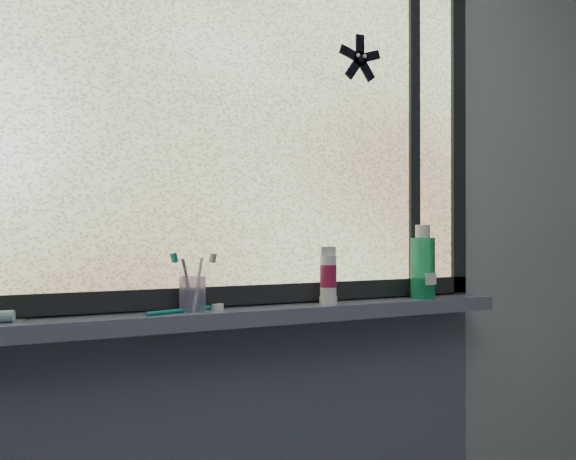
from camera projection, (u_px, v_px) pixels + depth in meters
The scene contains 11 objects.
wall_back at pixel (228, 219), 1.70m from camera, with size 3.00×0.01×2.50m, color #9EA3A8.
windowsill at pixel (239, 316), 1.64m from camera, with size 1.62×0.14×0.04m, color #53576F.
window_pane at pixel (231, 113), 1.69m from camera, with size 1.50×0.01×1.00m, color silver.
frame_bottom at pixel (231, 295), 1.68m from camera, with size 1.60×0.03×0.05m, color black.
frame_right at pixel (456, 134), 2.04m from camera, with size 0.05×0.03×1.10m, color black.
frame_mullion at pixel (413, 130), 1.96m from camera, with size 0.04×0.03×1.00m, color black.
starfish_sticker at pixel (360, 59), 1.86m from camera, with size 0.15×0.02×0.15m, color black, non-canonical shape.
toothbrush_cup at pixel (193, 294), 1.58m from camera, with size 0.07×0.07×0.09m, color #ADA0D4.
toothbrush_lying at pixel (179, 310), 1.55m from camera, with size 0.23×0.02×0.02m, color #0D7B7D, non-canonical shape.
mouthwash_bottle at pixel (423, 262), 1.89m from camera, with size 0.07×0.07×0.18m, color #22B072.
cream_tube at pixel (328, 273), 1.75m from camera, with size 0.04×0.04×0.11m, color silver.
Camera 1 is at (-0.65, -0.28, 1.21)m, focal length 40.00 mm.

